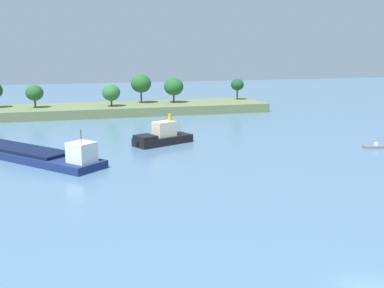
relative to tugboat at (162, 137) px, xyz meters
The scene contains 4 objects.
treeline_island 41.28m from the tugboat, 99.19° to the left, with size 82.55×16.28×9.76m.
tugboat is the anchor object (origin of this frame).
small_motorboat 36.86m from the tugboat, 20.87° to the right, with size 5.25×2.14×0.96m.
cargo_barge 23.83m from the tugboat, behind, with size 26.67×29.62×5.72m.
Camera 1 is at (-20.06, -25.49, 16.72)m, focal length 43.51 mm.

